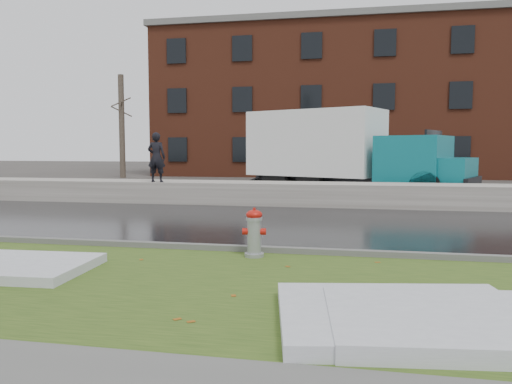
# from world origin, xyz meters

# --- Properties ---
(ground) EXTENTS (120.00, 120.00, 0.00)m
(ground) POSITION_xyz_m (0.00, 0.00, 0.00)
(ground) COLOR #47423D
(ground) RESTS_ON ground
(verge) EXTENTS (60.00, 4.50, 0.04)m
(verge) POSITION_xyz_m (0.00, -1.25, 0.02)
(verge) COLOR #2E4818
(verge) RESTS_ON ground
(road) EXTENTS (60.00, 7.00, 0.03)m
(road) POSITION_xyz_m (0.00, 4.50, 0.01)
(road) COLOR black
(road) RESTS_ON ground
(parking_lot) EXTENTS (60.00, 9.00, 0.03)m
(parking_lot) POSITION_xyz_m (0.00, 13.00, 0.01)
(parking_lot) COLOR slate
(parking_lot) RESTS_ON ground
(curb) EXTENTS (60.00, 0.15, 0.14)m
(curb) POSITION_xyz_m (0.00, 1.00, 0.07)
(curb) COLOR slate
(curb) RESTS_ON ground
(snowbank) EXTENTS (60.00, 1.60, 0.75)m
(snowbank) POSITION_xyz_m (0.00, 8.70, 0.38)
(snowbank) COLOR beige
(snowbank) RESTS_ON ground
(brick_building) EXTENTS (26.00, 12.00, 10.00)m
(brick_building) POSITION_xyz_m (2.00, 30.00, 5.00)
(brick_building) COLOR brown
(brick_building) RESTS_ON ground
(bg_tree_left) EXTENTS (1.40, 1.62, 6.50)m
(bg_tree_left) POSITION_xyz_m (-12.00, 22.00, 3.33)
(bg_tree_left) COLOR brown
(bg_tree_left) RESTS_ON ground
(bg_tree_center) EXTENTS (1.40, 1.62, 6.50)m
(bg_tree_center) POSITION_xyz_m (-6.00, 26.00, 3.33)
(bg_tree_center) COLOR brown
(bg_tree_center) RESTS_ON ground
(fire_hydrant) EXTENTS (0.41, 0.36, 0.84)m
(fire_hydrant) POSITION_xyz_m (0.86, 0.61, 0.49)
(fire_hydrant) COLOR #9EA1A6
(fire_hydrant) RESTS_ON verge
(box_truck) EXTENTS (10.09, 5.68, 3.43)m
(box_truck) POSITION_xyz_m (1.90, 12.95, 1.82)
(box_truck) COLOR black
(box_truck) RESTS_ON ground
(worker) EXTENTS (0.62, 0.43, 1.66)m
(worker) POSITION_xyz_m (-3.97, 8.10, 1.58)
(worker) COLOR black
(worker) RESTS_ON snowbank
(snow_patch_near) EXTENTS (2.90, 2.42, 0.16)m
(snow_patch_near) POSITION_xyz_m (3.05, -2.30, 0.12)
(snow_patch_near) COLOR silver
(snow_patch_near) RESTS_ON verge
(snow_patch_far) EXTENTS (2.27, 1.70, 0.14)m
(snow_patch_far) POSITION_xyz_m (-2.47, -1.07, 0.11)
(snow_patch_far) COLOR silver
(snow_patch_far) RESTS_ON verge
(snow_patch_side) EXTENTS (2.99, 2.12, 0.18)m
(snow_patch_side) POSITION_xyz_m (3.66, -2.40, 0.13)
(snow_patch_side) COLOR silver
(snow_patch_side) RESTS_ON verge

